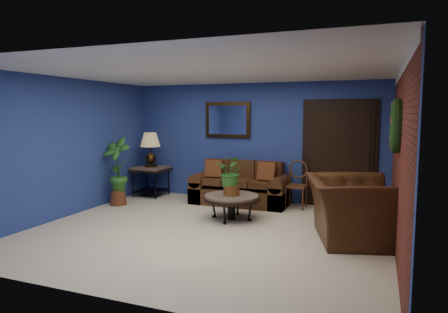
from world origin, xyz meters
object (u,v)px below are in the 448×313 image
at_px(sofa, 241,189).
at_px(side_chair, 297,181).
at_px(end_table, 151,174).
at_px(table_lamp, 150,146).
at_px(coffee_table, 232,198).
at_px(armchair, 352,209).

bearing_deg(sofa, side_chair, 2.23).
relative_size(end_table, side_chair, 0.77).
xyz_separation_m(end_table, side_chair, (3.30, 0.07, 0.02)).
bearing_deg(table_lamp, side_chair, 1.20).
height_order(coffee_table, table_lamp, table_lamp).
height_order(table_lamp, armchair, table_lamp).
xyz_separation_m(table_lamp, side_chair, (3.30, 0.07, -0.61)).
bearing_deg(sofa, armchair, -36.13).
bearing_deg(end_table, sofa, 0.65).
relative_size(end_table, armchair, 0.52).
height_order(coffee_table, side_chair, side_chair).
bearing_deg(coffee_table, end_table, 152.70).
relative_size(coffee_table, side_chair, 1.08).
relative_size(side_chair, armchair, 0.67).
bearing_deg(side_chair, table_lamp, -177.12).
relative_size(sofa, end_table, 2.72).
height_order(end_table, armchair, armchair).
xyz_separation_m(sofa, table_lamp, (-2.14, -0.02, 0.85)).
relative_size(sofa, table_lamp, 2.65).
height_order(end_table, side_chair, side_chair).
bearing_deg(coffee_table, table_lamp, 152.70).
height_order(sofa, table_lamp, table_lamp).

